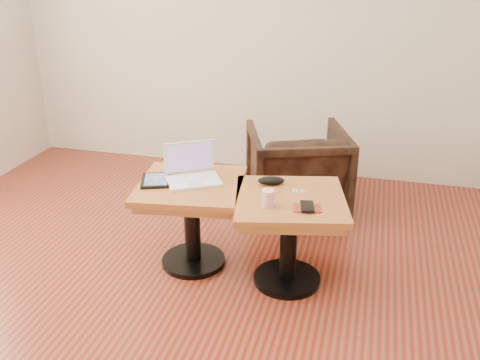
% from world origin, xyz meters
% --- Properties ---
extents(room_shell, '(4.52, 4.52, 2.71)m').
position_xyz_m(room_shell, '(0.00, 0.00, 1.35)').
color(room_shell, maroon).
rests_on(room_shell, ground).
extents(side_table_left, '(0.67, 0.67, 0.54)m').
position_xyz_m(side_table_left, '(-0.19, 0.60, 0.41)').
color(side_table_left, black).
rests_on(side_table_left, ground).
extents(side_table_right, '(0.72, 0.72, 0.54)m').
position_xyz_m(side_table_right, '(0.41, 0.55, 0.41)').
color(side_table_right, black).
rests_on(side_table_right, ground).
extents(laptop, '(0.38, 0.36, 0.22)m').
position_xyz_m(laptop, '(-0.19, 0.64, 0.59)').
color(laptop, white).
rests_on(laptop, side_table_left).
extents(tablet, '(0.23, 0.26, 0.02)m').
position_xyz_m(tablet, '(-0.39, 0.57, 0.55)').
color(tablet, black).
rests_on(tablet, side_table_left).
extents(charging_adapter, '(0.06, 0.06, 0.03)m').
position_xyz_m(charging_adapter, '(-0.42, 0.81, 0.56)').
color(charging_adapter, white).
rests_on(charging_adapter, side_table_left).
extents(glasses_case, '(0.17, 0.11, 0.05)m').
position_xyz_m(glasses_case, '(0.27, 0.70, 0.57)').
color(glasses_case, black).
rests_on(glasses_case, side_table_right).
extents(striped_cup, '(0.08, 0.08, 0.09)m').
position_xyz_m(striped_cup, '(0.31, 0.42, 0.59)').
color(striped_cup, pink).
rests_on(striped_cup, side_table_right).
extents(earbuds_tangle, '(0.08, 0.05, 0.01)m').
position_xyz_m(earbuds_tangle, '(0.44, 0.63, 0.55)').
color(earbuds_tangle, white).
rests_on(earbuds_tangle, side_table_right).
extents(phone_on_sleeve, '(0.16, 0.14, 0.02)m').
position_xyz_m(phone_on_sleeve, '(0.51, 0.44, 0.55)').
color(phone_on_sleeve, maroon).
rests_on(phone_on_sleeve, side_table_right).
extents(armchair, '(0.87, 0.88, 0.63)m').
position_xyz_m(armchair, '(0.30, 1.49, 0.32)').
color(armchair, black).
rests_on(armchair, ground).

